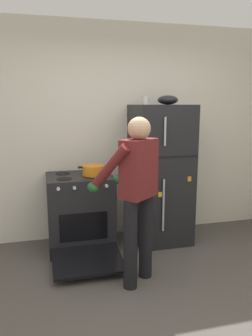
{
  "coord_description": "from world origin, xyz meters",
  "views": [
    {
      "loc": [
        -0.95,
        -2.2,
        1.71
      ],
      "look_at": [
        -0.05,
        1.32,
        1.0
      ],
      "focal_mm": 35.11,
      "sensor_mm": 36.0,
      "label": 1
    }
  ],
  "objects_px": {
    "stove_range": "(80,213)",
    "red_pot": "(93,170)",
    "refrigerator": "(160,174)",
    "coffee_mug": "(146,101)",
    "mixing_bowl": "(168,100)",
    "person_cook": "(136,187)"
  },
  "relations": [
    {
      "from": "stove_range",
      "to": "red_pot",
      "type": "distance_m",
      "value": 0.54
    },
    {
      "from": "refrigerator",
      "to": "red_pot",
      "type": "relative_size",
      "value": 4.77
    },
    {
      "from": "red_pot",
      "to": "coffee_mug",
      "type": "distance_m",
      "value": 1.04
    },
    {
      "from": "refrigerator",
      "to": "mixing_bowl",
      "type": "height_order",
      "value": "mixing_bowl"
    },
    {
      "from": "person_cook",
      "to": "coffee_mug",
      "type": "height_order",
      "value": "coffee_mug"
    },
    {
      "from": "coffee_mug",
      "to": "mixing_bowl",
      "type": "xyz_separation_m",
      "value": [
        0.26,
        -0.05,
        0.01
      ]
    },
    {
      "from": "coffee_mug",
      "to": "mixing_bowl",
      "type": "height_order",
      "value": "mixing_bowl"
    },
    {
      "from": "refrigerator",
      "to": "stove_range",
      "type": "bearing_deg",
      "value": -179.0
    },
    {
      "from": "stove_range",
      "to": "person_cook",
      "type": "relative_size",
      "value": 0.75
    },
    {
      "from": "red_pot",
      "to": "person_cook",
      "type": "bearing_deg",
      "value": -72.99
    },
    {
      "from": "refrigerator",
      "to": "mixing_bowl",
      "type": "xyz_separation_m",
      "value": [
        0.08,
        0.0,
        0.91
      ]
    },
    {
      "from": "stove_range",
      "to": "mixing_bowl",
      "type": "bearing_deg",
      "value": 0.94
    },
    {
      "from": "stove_range",
      "to": "coffee_mug",
      "type": "bearing_deg",
      "value": 4.69
    },
    {
      "from": "person_cook",
      "to": "red_pot",
      "type": "bearing_deg",
      "value": 107.01
    },
    {
      "from": "refrigerator",
      "to": "person_cook",
      "type": "height_order",
      "value": "refrigerator"
    },
    {
      "from": "stove_range",
      "to": "refrigerator",
      "type": "bearing_deg",
      "value": 1.0
    },
    {
      "from": "coffee_mug",
      "to": "red_pot",
      "type": "bearing_deg",
      "value": -171.45
    },
    {
      "from": "stove_range",
      "to": "coffee_mug",
      "type": "distance_m",
      "value": 1.55
    },
    {
      "from": "red_pot",
      "to": "mixing_bowl",
      "type": "distance_m",
      "value": 1.23
    },
    {
      "from": "person_cook",
      "to": "red_pot",
      "type": "height_order",
      "value": "person_cook"
    },
    {
      "from": "stove_range",
      "to": "mixing_bowl",
      "type": "height_order",
      "value": "mixing_bowl"
    },
    {
      "from": "stove_range",
      "to": "red_pot",
      "type": "height_order",
      "value": "red_pot"
    }
  ]
}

